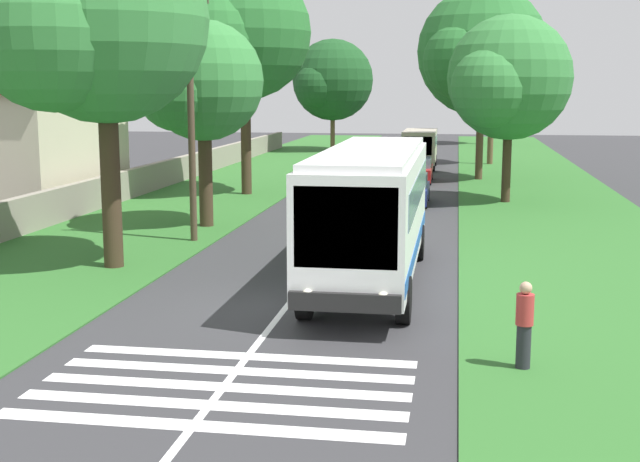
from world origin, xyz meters
The scene contains 21 objects.
ground centered at (0.00, 0.00, 0.00)m, with size 160.00×160.00×0.00m, color #333335.
grass_verge_left centered at (15.00, 8.20, 0.02)m, with size 120.00×8.00×0.04m, color #2D6628.
grass_verge_right centered at (15.00, -8.20, 0.02)m, with size 120.00×8.00×0.04m, color #2D6628.
centre_line centered at (15.00, 0.00, 0.00)m, with size 110.00×0.16×0.01m, color silver.
coach_bus centered at (3.16, -1.80, 2.15)m, with size 11.16×2.62×3.73m.
zebra_crossing centered at (-5.51, 0.00, 0.00)m, with size 4.05×6.80×0.01m.
trailing_car_0 centered at (19.36, -1.93, 0.67)m, with size 4.30×1.78×1.43m.
trailing_car_1 centered at (28.79, -1.82, 0.67)m, with size 4.30×1.78×1.43m.
trailing_minibus_0 centered at (37.37, -1.62, 1.55)m, with size 6.00×2.14×2.53m.
roadside_tree_left_0 centered at (51.78, 6.45, 5.78)m, with size 7.95×6.75×9.29m.
roadside_tree_left_1 centered at (11.75, 5.59, 5.44)m, with size 5.51×4.55×7.83m.
roadside_tree_left_2 centered at (3.84, 6.23, 7.10)m, with size 7.31×6.09×10.26m.
roadside_tree_left_3 centered at (21.66, 6.60, 7.79)m, with size 8.19×6.70×11.25m.
roadside_tree_right_0 centered at (20.68, -6.21, 5.64)m, with size 6.61×5.72×8.60m.
roadside_tree_right_1 centered at (41.11, -6.26, 7.86)m, with size 5.53×4.64×10.29m.
roadside_tree_right_2 centered at (62.56, -6.08, 7.26)m, with size 6.99×5.70×10.24m.
roadside_tree_right_3 centered at (30.74, -5.19, 7.19)m, with size 8.57×7.42×11.03m.
utility_pole centered at (8.58, 4.98, 4.55)m, with size 0.24×1.40×8.73m.
roadside_wall centered at (20.00, 11.60, 0.73)m, with size 70.00×0.40×1.37m, color gray.
roadside_building centered at (17.08, 16.52, 2.84)m, with size 10.12×8.52×5.61m.
pedestrian centered at (-3.67, -5.41, 0.91)m, with size 0.34×0.34×1.69m.
Camera 1 is at (-19.72, -4.06, 5.35)m, focal length 47.75 mm.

